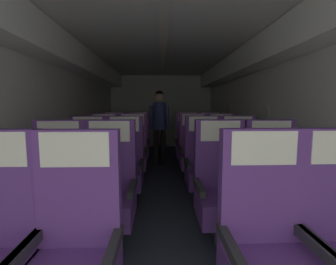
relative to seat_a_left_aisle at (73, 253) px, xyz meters
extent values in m
cube|color=#2D3342|center=(0.54, 2.31, -0.49)|extent=(3.38, 8.24, 0.02)
cube|color=silver|center=(-1.05, 2.31, 0.64)|extent=(0.08, 7.84, 2.25)
cube|color=silver|center=(2.13, 2.31, 0.64)|extent=(0.08, 7.84, 2.25)
cube|color=silver|center=(0.54, 2.31, 1.77)|extent=(3.26, 7.84, 0.06)
cube|color=silver|center=(0.54, 6.25, 0.64)|extent=(3.26, 0.06, 2.25)
cube|color=white|center=(-0.84, 2.31, 1.55)|extent=(0.34, 7.52, 0.36)
cube|color=white|center=(1.92, 2.31, 1.55)|extent=(0.34, 7.52, 0.36)
cube|color=white|center=(0.54, 2.31, 1.73)|extent=(0.12, 7.05, 0.02)
cylinder|color=white|center=(2.09, 2.31, 0.69)|extent=(0.01, 0.26, 0.26)
cylinder|color=white|center=(2.09, 4.27, 0.69)|extent=(0.01, 0.26, 0.26)
cube|color=#5B3384|center=(-0.47, 0.16, 0.32)|extent=(0.48, 0.09, 0.70)
cube|color=#28282D|center=(-0.24, -0.05, 0.06)|extent=(0.05, 0.43, 0.06)
cube|color=#5B3384|center=(0.00, 0.14, 0.32)|extent=(0.48, 0.09, 0.70)
cube|color=#28282D|center=(0.23, -0.07, 0.06)|extent=(0.05, 0.43, 0.06)
cube|color=#28282D|center=(-0.23, -0.07, 0.06)|extent=(0.05, 0.43, 0.06)
cube|color=silver|center=(0.00, 0.09, 0.56)|extent=(0.39, 0.01, 0.20)
cube|color=#5B3384|center=(1.57, 0.16, 0.32)|extent=(0.48, 0.09, 0.70)
cube|color=#28282D|center=(1.34, -0.06, 0.06)|extent=(0.05, 0.43, 0.06)
cube|color=#5B3384|center=(1.09, 0.15, 0.32)|extent=(0.48, 0.09, 0.70)
cube|color=#28282D|center=(1.32, -0.06, 0.06)|extent=(0.05, 0.43, 0.06)
cube|color=#28282D|center=(0.86, -0.06, 0.06)|extent=(0.05, 0.43, 0.06)
cube|color=silver|center=(1.09, 0.10, 0.56)|extent=(0.39, 0.01, 0.20)
cube|color=#38383D|center=(-0.48, 0.87, -0.37)|extent=(0.17, 0.19, 0.22)
cube|color=#5B3384|center=(-0.48, 0.87, -0.14)|extent=(0.48, 0.52, 0.22)
cube|color=#5B3384|center=(-0.48, 1.08, 0.32)|extent=(0.48, 0.09, 0.70)
cube|color=#28282D|center=(-0.25, 0.87, 0.06)|extent=(0.05, 0.43, 0.06)
cube|color=#28282D|center=(-0.71, 0.87, 0.06)|extent=(0.05, 0.43, 0.06)
cube|color=silver|center=(-0.48, 1.03, 0.56)|extent=(0.39, 0.01, 0.20)
cube|color=#38383D|center=(0.00, 0.88, -0.37)|extent=(0.17, 0.19, 0.22)
cube|color=#5B3384|center=(0.00, 0.88, -0.14)|extent=(0.48, 0.52, 0.22)
cube|color=#5B3384|center=(0.00, 1.10, 0.32)|extent=(0.48, 0.09, 0.70)
cube|color=#28282D|center=(0.23, 0.88, 0.06)|extent=(0.05, 0.43, 0.06)
cube|color=#28282D|center=(-0.24, 0.88, 0.06)|extent=(0.05, 0.43, 0.06)
cube|color=silver|center=(0.00, 1.05, 0.56)|extent=(0.39, 0.01, 0.20)
cube|color=#38383D|center=(1.57, 0.86, -0.37)|extent=(0.17, 0.19, 0.22)
cube|color=#5B3384|center=(1.57, 0.86, -0.14)|extent=(0.48, 0.52, 0.22)
cube|color=#5B3384|center=(1.57, 1.07, 0.32)|extent=(0.48, 0.09, 0.70)
cube|color=#28282D|center=(1.81, 0.86, 0.06)|extent=(0.05, 0.43, 0.06)
cube|color=#28282D|center=(1.34, 0.86, 0.06)|extent=(0.05, 0.43, 0.06)
cube|color=silver|center=(1.57, 1.02, 0.56)|extent=(0.39, 0.01, 0.20)
cube|color=#38383D|center=(1.08, 0.89, -0.37)|extent=(0.17, 0.19, 0.22)
cube|color=#5B3384|center=(1.08, 0.89, -0.14)|extent=(0.48, 0.52, 0.22)
cube|color=#5B3384|center=(1.08, 1.10, 0.32)|extent=(0.48, 0.09, 0.70)
cube|color=#28282D|center=(1.31, 0.89, 0.06)|extent=(0.05, 0.43, 0.06)
cube|color=#28282D|center=(0.85, 0.89, 0.06)|extent=(0.05, 0.43, 0.06)
cube|color=silver|center=(1.08, 1.05, 0.56)|extent=(0.39, 0.01, 0.20)
cube|color=#38383D|center=(-0.48, 1.79, -0.37)|extent=(0.17, 0.19, 0.22)
cube|color=#5B3384|center=(-0.48, 1.79, -0.14)|extent=(0.48, 0.52, 0.22)
cube|color=#5B3384|center=(-0.48, 2.00, 0.32)|extent=(0.48, 0.09, 0.70)
cube|color=#28282D|center=(-0.25, 1.79, 0.06)|extent=(0.05, 0.43, 0.06)
cube|color=#28282D|center=(-0.71, 1.79, 0.06)|extent=(0.05, 0.43, 0.06)
cube|color=silver|center=(-0.48, 1.95, 0.56)|extent=(0.39, 0.01, 0.20)
cube|color=#38383D|center=(0.01, 1.79, -0.37)|extent=(0.17, 0.19, 0.22)
cube|color=#5B3384|center=(0.01, 1.79, -0.14)|extent=(0.48, 0.52, 0.22)
cube|color=#5B3384|center=(0.01, 2.01, 0.32)|extent=(0.48, 0.09, 0.70)
cube|color=#28282D|center=(0.24, 1.79, 0.06)|extent=(0.05, 0.43, 0.06)
cube|color=#28282D|center=(-0.22, 1.79, 0.06)|extent=(0.05, 0.43, 0.06)
cube|color=silver|center=(0.01, 1.96, 0.56)|extent=(0.39, 0.01, 0.20)
cube|color=#38383D|center=(1.56, 1.81, -0.37)|extent=(0.17, 0.19, 0.22)
cube|color=#5B3384|center=(1.56, 1.81, -0.14)|extent=(0.48, 0.52, 0.22)
cube|color=#5B3384|center=(1.56, 2.02, 0.32)|extent=(0.48, 0.09, 0.70)
cube|color=#28282D|center=(1.80, 1.81, 0.06)|extent=(0.05, 0.43, 0.06)
cube|color=#28282D|center=(1.33, 1.81, 0.06)|extent=(0.05, 0.43, 0.06)
cube|color=silver|center=(1.56, 1.97, 0.56)|extent=(0.39, 0.01, 0.20)
cube|color=#38383D|center=(1.08, 1.81, -0.37)|extent=(0.17, 0.19, 0.22)
cube|color=#5B3384|center=(1.08, 1.81, -0.14)|extent=(0.48, 0.52, 0.22)
cube|color=#5B3384|center=(1.08, 2.02, 0.32)|extent=(0.48, 0.09, 0.70)
cube|color=#28282D|center=(1.31, 1.81, 0.06)|extent=(0.05, 0.43, 0.06)
cube|color=#28282D|center=(0.85, 1.81, 0.06)|extent=(0.05, 0.43, 0.06)
cube|color=silver|center=(1.08, 1.97, 0.56)|extent=(0.39, 0.01, 0.20)
cube|color=#38383D|center=(-0.49, 2.75, -0.37)|extent=(0.17, 0.19, 0.22)
cube|color=#753D8E|center=(-0.49, 2.75, -0.14)|extent=(0.48, 0.52, 0.22)
cube|color=#753D8E|center=(-0.49, 2.96, 0.32)|extent=(0.48, 0.09, 0.70)
cube|color=#28282D|center=(-0.26, 2.75, 0.06)|extent=(0.05, 0.43, 0.06)
cube|color=#28282D|center=(-0.72, 2.75, 0.06)|extent=(0.05, 0.43, 0.06)
cube|color=silver|center=(-0.49, 2.91, 0.56)|extent=(0.39, 0.01, 0.20)
cube|color=#38383D|center=(0.01, 2.74, -0.37)|extent=(0.17, 0.19, 0.22)
cube|color=#753D8E|center=(0.01, 2.74, -0.14)|extent=(0.48, 0.52, 0.22)
cube|color=#753D8E|center=(0.01, 2.95, 0.32)|extent=(0.48, 0.09, 0.70)
cube|color=#28282D|center=(0.25, 2.74, 0.06)|extent=(0.05, 0.43, 0.06)
cube|color=#28282D|center=(-0.22, 2.74, 0.06)|extent=(0.05, 0.43, 0.06)
cube|color=silver|center=(0.01, 2.90, 0.56)|extent=(0.39, 0.01, 0.20)
cube|color=#38383D|center=(1.57, 2.73, -0.37)|extent=(0.17, 0.19, 0.22)
cube|color=#753D8E|center=(1.57, 2.73, -0.14)|extent=(0.48, 0.52, 0.22)
cube|color=#753D8E|center=(1.57, 2.94, 0.32)|extent=(0.48, 0.09, 0.70)
cube|color=#28282D|center=(1.80, 2.73, 0.06)|extent=(0.05, 0.43, 0.06)
cube|color=#28282D|center=(1.34, 2.73, 0.06)|extent=(0.05, 0.43, 0.06)
cube|color=silver|center=(1.57, 2.89, 0.56)|extent=(0.39, 0.01, 0.20)
cube|color=#38383D|center=(1.08, 2.74, -0.37)|extent=(0.17, 0.19, 0.22)
cube|color=#753D8E|center=(1.08, 2.74, -0.14)|extent=(0.48, 0.52, 0.22)
cube|color=#753D8E|center=(1.08, 2.96, 0.32)|extent=(0.48, 0.09, 0.70)
cube|color=#28282D|center=(1.31, 2.74, 0.06)|extent=(0.05, 0.43, 0.06)
cube|color=#28282D|center=(0.84, 2.74, 0.06)|extent=(0.05, 0.43, 0.06)
cube|color=silver|center=(1.08, 2.90, 0.56)|extent=(0.39, 0.01, 0.20)
cube|color=#38383D|center=(-0.48, 3.67, -0.37)|extent=(0.17, 0.19, 0.22)
cube|color=#753D8E|center=(-0.48, 3.67, -0.14)|extent=(0.48, 0.52, 0.22)
cube|color=#753D8E|center=(-0.48, 3.89, 0.32)|extent=(0.48, 0.09, 0.70)
cube|color=#28282D|center=(-0.25, 3.67, 0.06)|extent=(0.05, 0.43, 0.06)
cube|color=#28282D|center=(-0.72, 3.67, 0.06)|extent=(0.05, 0.43, 0.06)
cube|color=silver|center=(-0.48, 3.84, 0.56)|extent=(0.39, 0.01, 0.20)
cube|color=#38383D|center=(0.01, 3.67, -0.37)|extent=(0.17, 0.19, 0.22)
cube|color=#753D8E|center=(0.01, 3.67, -0.14)|extent=(0.48, 0.52, 0.22)
cube|color=#753D8E|center=(0.01, 3.88, 0.32)|extent=(0.48, 0.09, 0.70)
cube|color=#28282D|center=(0.25, 3.67, 0.06)|extent=(0.05, 0.43, 0.06)
cube|color=#28282D|center=(-0.22, 3.67, 0.06)|extent=(0.05, 0.43, 0.06)
cube|color=silver|center=(0.01, 3.83, 0.56)|extent=(0.39, 0.01, 0.20)
cube|color=#38383D|center=(1.57, 3.66, -0.37)|extent=(0.17, 0.19, 0.22)
cube|color=#753D8E|center=(1.57, 3.66, -0.14)|extent=(0.48, 0.52, 0.22)
cube|color=#753D8E|center=(1.57, 3.88, 0.32)|extent=(0.48, 0.09, 0.70)
cube|color=#28282D|center=(1.81, 3.66, 0.06)|extent=(0.05, 0.43, 0.06)
cube|color=#28282D|center=(1.34, 3.66, 0.06)|extent=(0.05, 0.43, 0.06)
cube|color=silver|center=(1.57, 3.83, 0.56)|extent=(0.39, 0.01, 0.20)
cube|color=#38383D|center=(1.08, 3.65, -0.37)|extent=(0.17, 0.19, 0.22)
cube|color=#753D8E|center=(1.08, 3.65, -0.14)|extent=(0.48, 0.52, 0.22)
cube|color=#753D8E|center=(1.08, 3.86, 0.32)|extent=(0.48, 0.09, 0.70)
cube|color=#28282D|center=(1.31, 3.65, 0.06)|extent=(0.05, 0.43, 0.06)
cube|color=#28282D|center=(0.85, 3.65, 0.06)|extent=(0.05, 0.43, 0.06)
cube|color=silver|center=(1.08, 3.81, 0.56)|extent=(0.39, 0.01, 0.20)
cylinder|color=black|center=(0.40, 3.95, -0.10)|extent=(0.11, 0.11, 0.76)
cylinder|color=black|center=(0.56, 3.95, -0.10)|extent=(0.11, 0.11, 0.76)
cylinder|color=navy|center=(0.48, 3.95, 0.58)|extent=(0.28, 0.28, 0.60)
cylinder|color=navy|center=(0.30, 3.95, 0.55)|extent=(0.07, 0.07, 0.51)
cylinder|color=navy|center=(0.66, 3.95, 0.55)|extent=(0.07, 0.07, 0.51)
sphere|color=tan|center=(0.48, 3.95, 1.00)|extent=(0.22, 0.22, 0.22)
sphere|color=black|center=(0.48, 3.95, 1.05)|extent=(0.18, 0.18, 0.18)
camera|label=1|loc=(0.48, -1.24, 0.81)|focal=25.32mm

